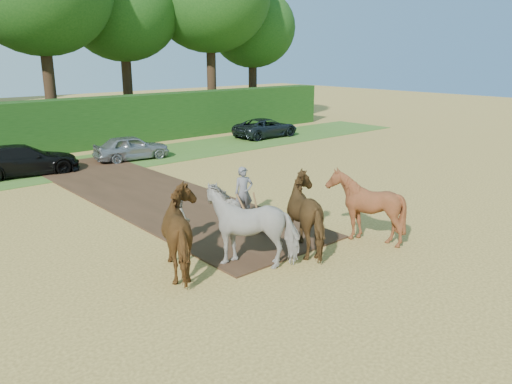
% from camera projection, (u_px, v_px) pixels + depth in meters
% --- Properties ---
extents(ground, '(120.00, 120.00, 0.00)m').
position_uv_depth(ground, '(224.00, 254.00, 14.26)').
color(ground, gold).
rests_on(ground, ground).
extents(earth_strip, '(4.50, 17.00, 0.05)m').
position_uv_depth(earth_strip, '(148.00, 194.00, 20.29)').
color(earth_strip, '#472D1C').
rests_on(earth_strip, ground).
extents(grass_verge, '(50.00, 5.00, 0.03)m').
position_uv_depth(grass_verge, '(50.00, 170.00, 24.43)').
color(grass_verge, '#38601E').
rests_on(grass_verge, ground).
extents(hedgerow, '(46.00, 1.60, 3.00)m').
position_uv_depth(hedgerow, '(18.00, 130.00, 27.30)').
color(hedgerow, '#14380F').
rests_on(hedgerow, ground).
extents(spectator_near, '(0.78, 0.90, 1.58)m').
position_uv_depth(spectator_near, '(179.00, 219.00, 14.86)').
color(spectator_near, '#B3A98C').
rests_on(spectator_near, ground).
extents(plough_team, '(7.56, 5.63, 2.18)m').
position_uv_depth(plough_team, '(282.00, 218.00, 14.03)').
color(plough_team, brown).
rests_on(plough_team, ground).
extents(parked_cars, '(34.39, 3.12, 1.44)m').
position_uv_depth(parked_cars, '(46.00, 158.00, 24.09)').
color(parked_cars, silver).
rests_on(parked_cars, ground).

